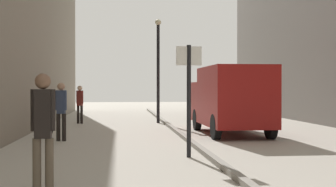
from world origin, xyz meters
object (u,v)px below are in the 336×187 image
(street_sign_post, at_px, (189,91))
(lamp_post, at_px, (158,64))
(pedestrian_main_foreground, at_px, (80,102))
(pedestrian_mid_block, at_px, (43,125))
(bicycle_leaning, at_px, (47,125))
(pedestrian_far_crossing, at_px, (61,107))
(delivery_van, at_px, (231,98))

(street_sign_post, relative_size, lamp_post, 0.55)
(pedestrian_main_foreground, relative_size, street_sign_post, 0.66)
(pedestrian_mid_block, bearing_deg, bicycle_leaning, 96.41)
(pedestrian_far_crossing, relative_size, lamp_post, 0.37)
(delivery_van, xyz_separation_m, bicycle_leaning, (-6.23, -0.04, -0.87))
(pedestrian_mid_block, bearing_deg, pedestrian_main_foreground, 90.98)
(pedestrian_main_foreground, distance_m, pedestrian_mid_block, 14.64)
(street_sign_post, xyz_separation_m, lamp_post, (0.17, 10.96, 1.18))
(delivery_van, xyz_separation_m, lamp_post, (-2.07, 5.66, 1.47))
(pedestrian_main_foreground, xyz_separation_m, pedestrian_mid_block, (0.65, -14.63, 0.06))
(delivery_van, bearing_deg, pedestrian_main_foreground, 134.37)
(pedestrian_mid_block, distance_m, lamp_post, 15.03)
(pedestrian_main_foreground, bearing_deg, lamp_post, 23.20)
(pedestrian_mid_block, bearing_deg, delivery_van, 59.53)
(delivery_van, bearing_deg, pedestrian_mid_block, -119.51)
(delivery_van, height_order, bicycle_leaning, delivery_van)
(pedestrian_main_foreground, height_order, street_sign_post, street_sign_post)
(street_sign_post, distance_m, bicycle_leaning, 6.70)
(pedestrian_mid_block, distance_m, bicycle_leaning, 9.07)
(pedestrian_mid_block, xyz_separation_m, pedestrian_far_crossing, (-0.62, 7.46, -0.03))
(street_sign_post, bearing_deg, pedestrian_far_crossing, -52.15)
(delivery_van, distance_m, street_sign_post, 5.77)
(street_sign_post, bearing_deg, bicycle_leaning, -56.76)
(pedestrian_far_crossing, xyz_separation_m, lamp_post, (3.53, 7.20, 1.70))
(pedestrian_main_foreground, bearing_deg, pedestrian_mid_block, -64.70)
(pedestrian_main_foreground, distance_m, street_sign_post, 11.46)
(pedestrian_main_foreground, xyz_separation_m, pedestrian_far_crossing, (0.02, -7.17, 0.03))
(lamp_post, relative_size, bicycle_leaning, 2.69)
(lamp_post, bearing_deg, pedestrian_far_crossing, -116.10)
(pedestrian_mid_block, relative_size, bicycle_leaning, 1.03)
(pedestrian_far_crossing, bearing_deg, pedestrian_main_foreground, 101.56)
(pedestrian_far_crossing, bearing_deg, delivery_van, 26.80)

